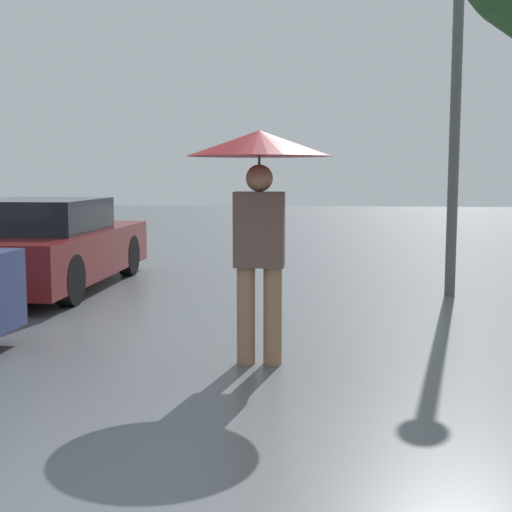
{
  "coord_description": "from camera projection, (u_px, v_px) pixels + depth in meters",
  "views": [
    {
      "loc": [
        0.26,
        -1.48,
        1.47
      ],
      "look_at": [
        -0.26,
        3.86,
        0.84
      ],
      "focal_mm": 50.0,
      "sensor_mm": 36.0,
      "label": 1
    }
  ],
  "objects": [
    {
      "name": "pedestrian",
      "position": [
        259.0,
        174.0,
        5.33
      ],
      "size": [
        1.09,
        1.09,
        1.78
      ],
      "color": "#9E7051",
      "rests_on": "ground_plane"
    },
    {
      "name": "parked_car_farthest",
      "position": [
        43.0,
        246.0,
        9.04
      ],
      "size": [
        1.69,
        3.84,
        1.14
      ],
      "color": "maroon",
      "rests_on": "ground_plane"
    },
    {
      "name": "street_lamp",
      "position": [
        456.0,
        78.0,
        8.27
      ],
      "size": [
        0.3,
        0.3,
        4.1
      ],
      "color": "#515456",
      "rests_on": "ground_plane"
    }
  ]
}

